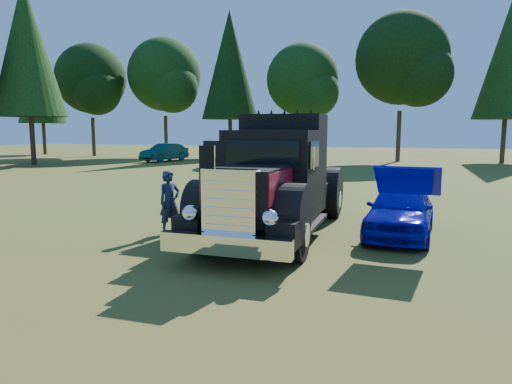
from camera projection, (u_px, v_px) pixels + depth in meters
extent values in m
plane|color=#325D1B|center=(199.00, 242.00, 10.63)|extent=(120.00, 120.00, 0.00)
cylinder|color=#2D2116|center=(44.00, 134.00, 48.38)|extent=(0.36, 0.36, 4.32)
cone|color=black|center=(41.00, 80.00, 47.62)|extent=(4.80, 4.80, 9.00)
cylinder|color=#2D2116|center=(94.00, 137.00, 45.34)|extent=(0.36, 0.36, 3.78)
sphere|color=black|center=(91.00, 79.00, 44.57)|extent=(6.72, 6.72, 6.72)
sphere|color=black|center=(97.00, 91.00, 43.56)|extent=(4.62, 4.62, 4.62)
cylinder|color=#2D2116|center=(166.00, 136.00, 45.07)|extent=(0.36, 0.36, 3.96)
sphere|color=black|center=(164.00, 75.00, 44.27)|extent=(7.04, 7.04, 7.04)
sphere|color=black|center=(173.00, 87.00, 43.22)|extent=(4.84, 4.84, 4.84)
cylinder|color=#2D2116|center=(230.00, 133.00, 42.42)|extent=(0.36, 0.36, 4.68)
cone|color=black|center=(230.00, 65.00, 41.59)|extent=(5.20, 5.20, 9.75)
cylinder|color=#2D2116|center=(302.00, 140.00, 39.42)|extent=(0.36, 0.36, 3.42)
sphere|color=black|center=(302.00, 80.00, 38.73)|extent=(6.08, 6.08, 6.08)
sphere|color=black|center=(314.00, 92.00, 37.82)|extent=(4.18, 4.18, 4.18)
cylinder|color=#2D2116|center=(399.00, 136.00, 37.40)|extent=(0.36, 0.36, 4.14)
sphere|color=black|center=(402.00, 58.00, 36.56)|extent=(7.36, 7.36, 7.36)
sphere|color=black|center=(420.00, 74.00, 35.46)|extent=(5.06, 5.06, 5.06)
cylinder|color=#2D2116|center=(504.00, 134.00, 36.35)|extent=(0.36, 0.36, 4.50)
cone|color=black|center=(509.00, 58.00, 35.56)|extent=(5.00, 5.00, 9.38)
cylinder|color=#2D2116|center=(32.00, 133.00, 33.99)|extent=(0.36, 0.36, 4.68)
cone|color=black|center=(27.00, 49.00, 33.17)|extent=(5.20, 5.20, 9.75)
cylinder|color=black|center=(201.00, 227.00, 9.68)|extent=(0.32, 1.10, 1.10)
cylinder|color=black|center=(298.00, 234.00, 9.04)|extent=(0.32, 1.10, 1.10)
cylinder|color=black|center=(266.00, 196.00, 14.21)|extent=(0.32, 1.10, 1.10)
cylinder|color=black|center=(333.00, 199.00, 13.57)|extent=(0.32, 1.10, 1.10)
cylinder|color=black|center=(276.00, 197.00, 14.11)|extent=(0.32, 1.10, 1.10)
cylinder|color=black|center=(322.00, 199.00, 13.67)|extent=(0.32, 1.10, 1.10)
cube|color=black|center=(280.00, 207.00, 11.80)|extent=(1.60, 6.40, 0.28)
cube|color=white|center=(225.00, 245.00, 8.18)|extent=(2.50, 0.22, 0.36)
cube|color=white|center=(231.00, 204.00, 8.37)|extent=(1.05, 0.30, 1.30)
cube|color=black|center=(249.00, 194.00, 9.35)|extent=(1.35, 1.80, 1.10)
cube|color=maroon|center=(218.00, 183.00, 9.54)|extent=(0.02, 1.80, 0.60)
cube|color=maroon|center=(282.00, 186.00, 9.12)|extent=(0.02, 1.80, 0.60)
cylinder|color=black|center=(205.00, 209.00, 9.60)|extent=(0.55, 1.24, 1.24)
cylinder|color=black|center=(293.00, 214.00, 9.02)|extent=(0.55, 1.24, 1.24)
sphere|color=white|center=(191.00, 213.00, 8.57)|extent=(0.32, 0.32, 0.32)
sphere|color=white|center=(270.00, 218.00, 8.09)|extent=(0.32, 0.32, 0.32)
cube|color=black|center=(270.00, 175.00, 10.78)|extent=(2.05, 1.30, 2.10)
cube|color=black|center=(262.00, 155.00, 10.08)|extent=(1.70, 0.05, 0.65)
cube|color=black|center=(284.00, 163.00, 11.98)|extent=(2.05, 1.30, 2.50)
cube|color=black|center=(297.00, 186.00, 13.64)|extent=(2.00, 2.00, 0.35)
cube|color=black|center=(219.00, 175.00, 11.87)|extent=(1.10, 0.11, 1.50)
cube|color=maroon|center=(219.00, 180.00, 11.94)|extent=(0.85, 0.06, 0.75)
imported|color=#0728AC|center=(400.00, 210.00, 11.25)|extent=(1.79, 3.85, 1.28)
cube|color=#0728AC|center=(408.00, 181.00, 9.49)|extent=(1.37, 1.03, 0.67)
imported|color=#212A4E|center=(170.00, 202.00, 11.47)|extent=(0.62, 0.70, 1.60)
imported|color=#1F214A|center=(218.00, 199.00, 11.96)|extent=(0.88, 0.97, 1.61)
imported|color=#093A35|center=(165.00, 152.00, 37.83)|extent=(2.51, 4.69, 1.47)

